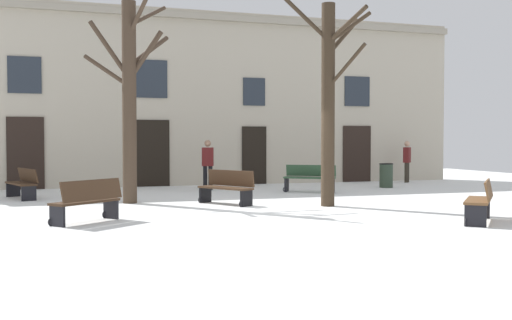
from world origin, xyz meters
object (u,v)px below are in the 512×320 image
at_px(tree_center, 130,94).
at_px(bench_back_to_back_left, 310,178).
at_px(bench_back_to_back_right, 481,201).
at_px(tree_left_of_center, 329,96).
at_px(litter_bin, 386,175).
at_px(bench_near_lamp, 227,187).
at_px(bench_near_center_tree, 23,183).
at_px(person_near_bench, 407,160).
at_px(person_strolling, 208,162).
at_px(bench_facing_shops, 87,201).

xyz_separation_m(tree_center, bench_back_to_back_left, (5.91, 1.66, -2.46)).
xyz_separation_m(bench_back_to_back_right, bench_back_to_back_left, (-0.58, 7.67, 0.02)).
bearing_deg(tree_left_of_center, bench_back_to_back_left, 73.97).
relative_size(litter_bin, bench_near_lamp, 0.53).
bearing_deg(tree_center, bench_near_center_tree, 143.03).
xyz_separation_m(tree_center, bench_near_lamp, (2.39, -1.10, -2.47)).
height_order(bench_back_to_back_left, person_near_bench, person_near_bench).
bearing_deg(bench_back_to_back_right, tree_center, -91.37).
bearing_deg(litter_bin, bench_near_center_tree, -178.13).
distance_m(tree_left_of_center, bench_back_to_back_left, 4.73).
bearing_deg(person_near_bench, bench_near_center_tree, 146.57).
bearing_deg(tree_center, bench_near_lamp, -24.83).
xyz_separation_m(person_near_bench, person_strolling, (-8.43, -1.17, 0.03)).
relative_size(bench_back_to_back_right, bench_facing_shops, 1.00).
bearing_deg(person_strolling, bench_near_lamp, -77.66).
bearing_deg(tree_left_of_center, bench_facing_shops, -167.52).
distance_m(bench_facing_shops, person_near_bench, 15.02).
bearing_deg(bench_facing_shops, bench_near_center_tree, -114.10).
distance_m(bench_back_to_back_right, bench_facing_shops, 8.07).
bearing_deg(bench_back_to_back_right, bench_back_to_back_left, -134.24).
bearing_deg(litter_bin, bench_near_lamp, -151.92).
xyz_separation_m(tree_left_of_center, bench_facing_shops, (-5.99, -1.33, -2.37)).
height_order(bench_near_center_tree, person_near_bench, person_near_bench).
bearing_deg(tree_left_of_center, person_strolling, 107.98).
bearing_deg(tree_center, bench_back_to_back_right, -42.84).
height_order(bench_near_lamp, person_near_bench, person_near_bench).
relative_size(bench_facing_shops, person_strolling, 0.88).
relative_size(bench_facing_shops, bench_back_to_back_left, 0.92).
height_order(litter_bin, person_near_bench, person_near_bench).
bearing_deg(bench_near_lamp, bench_back_to_back_right, 8.86).
distance_m(bench_near_center_tree, person_near_bench, 14.41).
xyz_separation_m(bench_facing_shops, bench_near_center_tree, (-1.63, 5.77, 0.01)).
relative_size(litter_bin, person_strolling, 0.51).
bearing_deg(tree_center, bench_back_to_back_left, 15.68).
distance_m(tree_left_of_center, litter_bin, 6.98).
relative_size(bench_facing_shops, bench_near_center_tree, 0.84).
distance_m(litter_bin, person_strolling, 6.39).
height_order(tree_center, bench_near_center_tree, tree_center).
height_order(litter_bin, bench_near_lamp, bench_near_lamp).
bearing_deg(bench_near_lamp, bench_facing_shops, -86.10).
distance_m(bench_back_to_back_right, bench_back_to_back_left, 7.69).
height_order(bench_facing_shops, bench_near_center_tree, bench_facing_shops).
xyz_separation_m(bench_back_to_back_right, bench_near_lamp, (-4.10, 4.91, 0.01)).
xyz_separation_m(litter_bin, bench_near_center_tree, (-12.07, -0.39, 0.02)).
bearing_deg(bench_back_to_back_left, tree_center, -129.00).
bearing_deg(person_near_bench, bench_near_lamp, 169.26).
bearing_deg(litter_bin, person_near_bench, 44.20).
height_order(bench_back_to_back_right, person_near_bench, person_near_bench).
xyz_separation_m(tree_left_of_center, bench_near_lamp, (-2.39, 1.19, -2.36)).
bearing_deg(litter_bin, bench_back_to_back_right, -107.73).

